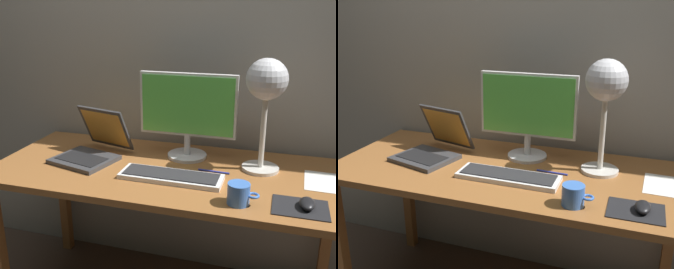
# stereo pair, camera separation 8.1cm
# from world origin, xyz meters

# --- Properties ---
(back_wall) EXTENTS (4.80, 0.06, 2.60)m
(back_wall) POSITION_xyz_m (0.00, 0.40, 1.30)
(back_wall) COLOR #9E998E
(back_wall) RESTS_ON ground
(desk) EXTENTS (1.60, 0.70, 0.74)m
(desk) POSITION_xyz_m (0.00, 0.00, 0.66)
(desk) COLOR #935B2D
(desk) RESTS_ON ground
(monitor) EXTENTS (0.46, 0.19, 0.41)m
(monitor) POSITION_xyz_m (0.05, 0.17, 0.97)
(monitor) COLOR silver
(monitor) RESTS_ON desk
(keyboard_main) EXTENTS (0.44, 0.14, 0.03)m
(keyboard_main) POSITION_xyz_m (0.04, -0.10, 0.75)
(keyboard_main) COLOR silver
(keyboard_main) RESTS_ON desk
(laptop) EXTENTS (0.34, 0.39, 0.23)m
(laptop) POSITION_xyz_m (-0.39, 0.04, 0.80)
(laptop) COLOR #38383A
(laptop) RESTS_ON desk
(desk_lamp) EXTENTS (0.18, 0.18, 0.50)m
(desk_lamp) POSITION_xyz_m (0.40, 0.11, 1.12)
(desk_lamp) COLOR beige
(desk_lamp) RESTS_ON desk
(mousepad) EXTENTS (0.20, 0.16, 0.00)m
(mousepad) POSITION_xyz_m (0.57, -0.21, 0.74)
(mousepad) COLOR black
(mousepad) RESTS_ON desk
(mouse) EXTENTS (0.06, 0.10, 0.03)m
(mouse) POSITION_xyz_m (0.59, -0.21, 0.76)
(mouse) COLOR black
(mouse) RESTS_ON mousepad
(coffee_mug) EXTENTS (0.12, 0.08, 0.08)m
(coffee_mug) POSITION_xyz_m (0.35, -0.24, 0.78)
(coffee_mug) COLOR #3F72CC
(coffee_mug) RESTS_ON desk
(paper_sheet_near_mouse) EXTENTS (0.16, 0.22, 0.00)m
(paper_sheet_near_mouse) POSITION_xyz_m (0.66, 0.05, 0.74)
(paper_sheet_near_mouse) COLOR white
(paper_sheet_near_mouse) RESTS_ON desk
(pen) EXTENTS (0.14, 0.02, 0.01)m
(pen) POSITION_xyz_m (0.20, 0.02, 0.74)
(pen) COLOR #2633A5
(pen) RESTS_ON desk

